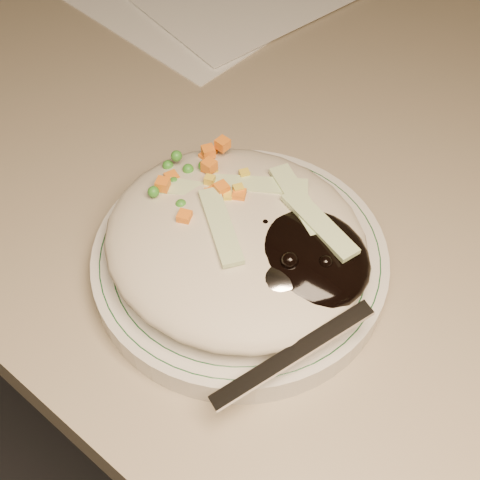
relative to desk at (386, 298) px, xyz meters
The scene contains 4 objects.
desk is the anchor object (origin of this frame).
plate 0.29m from the desk, 105.84° to the right, with size 0.22×0.22×0.02m, color silver.
plate_rim 0.29m from the desk, 105.84° to the right, with size 0.21×0.21×0.00m.
meal 0.31m from the desk, 104.54° to the right, with size 0.21×0.19×0.05m.
Camera 1 is at (0.14, 0.97, 1.15)m, focal length 50.00 mm.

